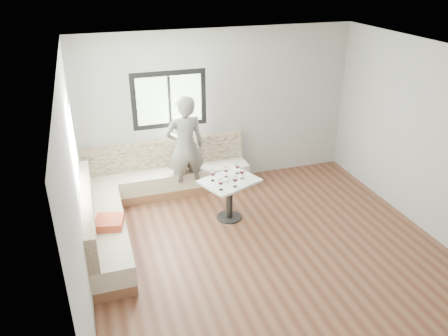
% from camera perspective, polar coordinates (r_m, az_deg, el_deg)
% --- Properties ---
extents(room, '(5.01, 5.01, 2.81)m').
position_cam_1_polar(room, '(5.76, 5.86, 0.67)').
color(room, brown).
rests_on(room, ground).
extents(banquette, '(2.90, 2.80, 0.95)m').
position_cam_1_polar(banquette, '(7.24, -10.57, -3.68)').
color(banquette, '#8C5D41').
rests_on(banquette, ground).
extents(table, '(1.03, 0.93, 0.69)m').
position_cam_1_polar(table, '(6.93, 0.71, -2.86)').
color(table, black).
rests_on(table, ground).
extents(person, '(0.70, 0.48, 1.84)m').
position_cam_1_polar(person, '(7.48, -5.10, 2.70)').
color(person, slate).
rests_on(person, ground).
extents(olive_ramekin, '(0.10, 0.10, 0.04)m').
position_cam_1_polar(olive_ramekin, '(6.80, 0.04, -1.61)').
color(olive_ramekin, white).
rests_on(olive_ramekin, table).
extents(wine_glass_a, '(0.08, 0.08, 0.18)m').
position_cam_1_polar(wine_glass_a, '(6.51, -0.40, -1.87)').
color(wine_glass_a, white).
rests_on(wine_glass_a, table).
extents(wine_glass_b, '(0.08, 0.08, 0.18)m').
position_cam_1_polar(wine_glass_b, '(6.61, 1.48, -1.46)').
color(wine_glass_b, white).
rests_on(wine_glass_b, table).
extents(wine_glass_c, '(0.08, 0.08, 0.18)m').
position_cam_1_polar(wine_glass_c, '(6.85, 2.38, -0.45)').
color(wine_glass_c, white).
rests_on(wine_glass_c, table).
extents(wine_glass_d, '(0.08, 0.08, 0.18)m').
position_cam_1_polar(wine_glass_d, '(6.90, 0.28, -0.22)').
color(wine_glass_d, white).
rests_on(wine_glass_d, table).
extents(wine_glass_e, '(0.08, 0.08, 0.18)m').
position_cam_1_polar(wine_glass_e, '(7.02, 1.80, 0.24)').
color(wine_glass_e, white).
rests_on(wine_glass_e, table).
extents(wine_glass_f, '(0.08, 0.08, 0.18)m').
position_cam_1_polar(wine_glass_f, '(6.78, -1.48, -0.71)').
color(wine_glass_f, white).
rests_on(wine_glass_f, table).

